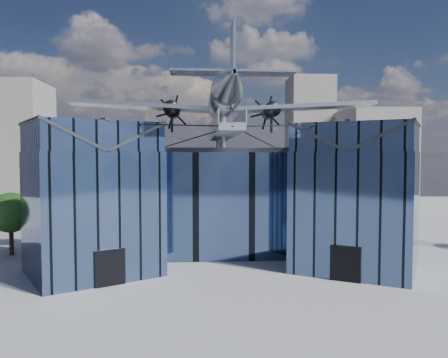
{
  "coord_description": "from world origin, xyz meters",
  "views": [
    {
      "loc": [
        -2.32,
        -35.33,
        9.16
      ],
      "look_at": [
        0.0,
        2.0,
        7.2
      ],
      "focal_mm": 35.0,
      "sensor_mm": 36.0,
      "label": 1
    }
  ],
  "objects": [
    {
      "name": "ground_plane",
      "position": [
        0.0,
        0.0,
        0.0
      ],
      "size": [
        120.0,
        120.0,
        0.0
      ],
      "primitive_type": "plane",
      "color": "gray"
    },
    {
      "name": "tree_side_w",
      "position": [
        -19.5,
        5.84,
        3.94
      ],
      "size": [
        4.79,
        4.79,
        5.82
      ],
      "rotation": [
        0.0,
        0.0,
        0.36
      ],
      "color": "#312213",
      "rests_on": "ground"
    },
    {
      "name": "museum",
      "position": [
        0.0,
        5.82,
        5.54
      ],
      "size": [
        32.88,
        24.5,
        17.6
      ],
      "color": "#3E547F",
      "rests_on": "ground"
    },
    {
      "name": "bg_towers",
      "position": [
        1.45,
        50.49,
        10.01
      ],
      "size": [
        77.0,
        24.5,
        26.0
      ],
      "color": "gray",
      "rests_on": "ground"
    }
  ]
}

